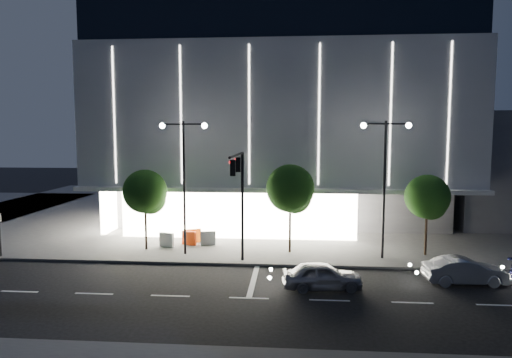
{
  "coord_description": "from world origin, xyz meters",
  "views": [
    {
      "loc": [
        4.09,
        -23.48,
        8.24
      ],
      "look_at": [
        1.59,
        8.32,
        5.0
      ],
      "focal_mm": 32.0,
      "sensor_mm": 36.0,
      "label": 1
    }
  ],
  "objects_px": {
    "ped_signal_far": "(0,230)",
    "car_lead": "(322,276)",
    "street_lamp_west": "(184,168)",
    "tree_right": "(428,199)",
    "tree_left": "(145,194)",
    "barrier_c": "(194,236)",
    "barrier_d": "(208,238)",
    "traffic_mast": "(240,187)",
    "street_lamp_east": "(385,169)",
    "barrier_a": "(189,238)",
    "car_second": "(465,271)",
    "barrier_b": "(167,240)",
    "tree_mid": "(291,191)"
  },
  "relations": [
    {
      "from": "ped_signal_far",
      "to": "car_lead",
      "type": "relative_size",
      "value": 0.71
    },
    {
      "from": "street_lamp_west",
      "to": "tree_right",
      "type": "bearing_deg",
      "value": 3.64
    },
    {
      "from": "tree_left",
      "to": "barrier_c",
      "type": "relative_size",
      "value": 5.2
    },
    {
      "from": "tree_left",
      "to": "barrier_d",
      "type": "relative_size",
      "value": 5.2
    },
    {
      "from": "street_lamp_west",
      "to": "ped_signal_far",
      "type": "bearing_deg",
      "value": -172.87
    },
    {
      "from": "traffic_mast",
      "to": "barrier_c",
      "type": "xyz_separation_m",
      "value": [
        -4.12,
        5.82,
        -4.38
      ]
    },
    {
      "from": "street_lamp_east",
      "to": "barrier_a",
      "type": "distance_m",
      "value": 14.52
    },
    {
      "from": "tree_left",
      "to": "ped_signal_far",
      "type": "bearing_deg",
      "value": -164.39
    },
    {
      "from": "tree_right",
      "to": "car_lead",
      "type": "distance_m",
      "value": 10.51
    },
    {
      "from": "street_lamp_west",
      "to": "ped_signal_far",
      "type": "relative_size",
      "value": 3.0
    },
    {
      "from": "car_second",
      "to": "car_lead",
      "type": "bearing_deg",
      "value": 97.14
    },
    {
      "from": "tree_right",
      "to": "barrier_d",
      "type": "xyz_separation_m",
      "value": [
        -14.94,
        1.51,
        -3.23
      ]
    },
    {
      "from": "street_lamp_east",
      "to": "car_lead",
      "type": "relative_size",
      "value": 2.13
    },
    {
      "from": "tree_right",
      "to": "barrier_a",
      "type": "height_order",
      "value": "tree_right"
    },
    {
      "from": "barrier_a",
      "to": "barrier_d",
      "type": "xyz_separation_m",
      "value": [
        1.37,
        0.09,
        0.0
      ]
    },
    {
      "from": "street_lamp_east",
      "to": "barrier_b",
      "type": "height_order",
      "value": "street_lamp_east"
    },
    {
      "from": "street_lamp_west",
      "to": "car_lead",
      "type": "distance_m",
      "value": 11.76
    },
    {
      "from": "ped_signal_far",
      "to": "car_second",
      "type": "xyz_separation_m",
      "value": [
        28.58,
        -2.88,
        -1.17
      ]
    },
    {
      "from": "traffic_mast",
      "to": "tree_mid",
      "type": "relative_size",
      "value": 1.15
    },
    {
      "from": "barrier_a",
      "to": "car_lead",
      "type": "bearing_deg",
      "value": -21.24
    },
    {
      "from": "tree_mid",
      "to": "barrier_a",
      "type": "xyz_separation_m",
      "value": [
        -7.31,
        1.42,
        -3.68
      ]
    },
    {
      "from": "street_lamp_west",
      "to": "car_lead",
      "type": "relative_size",
      "value": 2.13
    },
    {
      "from": "street_lamp_east",
      "to": "tree_left",
      "type": "relative_size",
      "value": 1.57
    },
    {
      "from": "street_lamp_east",
      "to": "ped_signal_far",
      "type": "height_order",
      "value": "street_lamp_east"
    },
    {
      "from": "barrier_a",
      "to": "street_lamp_east",
      "type": "bearing_deg",
      "value": 10.94
    },
    {
      "from": "traffic_mast",
      "to": "barrier_a",
      "type": "bearing_deg",
      "value": 130.03
    },
    {
      "from": "barrier_d",
      "to": "street_lamp_east",
      "type": "bearing_deg",
      "value": -22.65
    },
    {
      "from": "barrier_c",
      "to": "barrier_d",
      "type": "xyz_separation_m",
      "value": [
        1.2,
        -0.63,
        0.0
      ]
    },
    {
      "from": "tree_left",
      "to": "tree_right",
      "type": "xyz_separation_m",
      "value": [
        19.0,
        -0.0,
        -0.15
      ]
    },
    {
      "from": "tree_right",
      "to": "street_lamp_west",
      "type": "bearing_deg",
      "value": -176.36
    },
    {
      "from": "traffic_mast",
      "to": "ped_signal_far",
      "type": "xyz_separation_m",
      "value": [
        -16.0,
        1.16,
        -3.14
      ]
    },
    {
      "from": "tree_right",
      "to": "street_lamp_east",
      "type": "bearing_deg",
      "value": -161.37
    },
    {
      "from": "traffic_mast",
      "to": "tree_left",
      "type": "relative_size",
      "value": 1.24
    },
    {
      "from": "tree_mid",
      "to": "tree_right",
      "type": "distance_m",
      "value": 9.01
    },
    {
      "from": "street_lamp_west",
      "to": "tree_mid",
      "type": "bearing_deg",
      "value": 8.26
    },
    {
      "from": "traffic_mast",
      "to": "barrier_c",
      "type": "relative_size",
      "value": 6.43
    },
    {
      "from": "ped_signal_far",
      "to": "tree_left",
      "type": "xyz_separation_m",
      "value": [
        9.03,
        2.52,
        2.15
      ]
    },
    {
      "from": "street_lamp_east",
      "to": "tree_right",
      "type": "distance_m",
      "value": 3.81
    },
    {
      "from": "tree_right",
      "to": "car_lead",
      "type": "xyz_separation_m",
      "value": [
        -7.28,
        -6.88,
        -3.17
      ]
    },
    {
      "from": "barrier_a",
      "to": "barrier_c",
      "type": "relative_size",
      "value": 1.0
    },
    {
      "from": "car_second",
      "to": "barrier_a",
      "type": "bearing_deg",
      "value": 64.42
    },
    {
      "from": "street_lamp_east",
      "to": "tree_mid",
      "type": "xyz_separation_m",
      "value": [
        -5.97,
        1.02,
        -1.62
      ]
    },
    {
      "from": "traffic_mast",
      "to": "barrier_a",
      "type": "relative_size",
      "value": 6.43
    },
    {
      "from": "barrier_a",
      "to": "tree_mid",
      "type": "bearing_deg",
      "value": 10.35
    },
    {
      "from": "barrier_d",
      "to": "car_lead",
      "type": "bearing_deg",
      "value": -58.28
    },
    {
      "from": "street_lamp_west",
      "to": "street_lamp_east",
      "type": "bearing_deg",
      "value": 0.0
    },
    {
      "from": "tree_mid",
      "to": "tree_right",
      "type": "height_order",
      "value": "tree_mid"
    },
    {
      "from": "tree_right",
      "to": "car_second",
      "type": "distance_m",
      "value": 6.28
    },
    {
      "from": "barrier_d",
      "to": "tree_right",
      "type": "bearing_deg",
      "value": -16.44
    },
    {
      "from": "ped_signal_far",
      "to": "tree_mid",
      "type": "relative_size",
      "value": 0.49
    }
  ]
}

